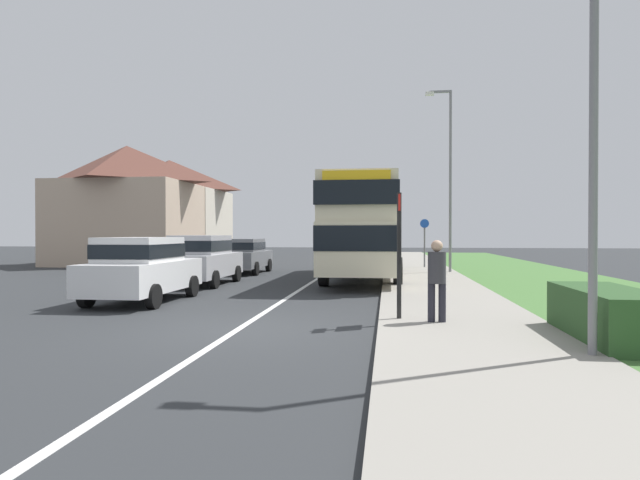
% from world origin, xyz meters
% --- Properties ---
extents(ground_plane, '(120.00, 120.00, 0.00)m').
position_xyz_m(ground_plane, '(0.00, 0.00, 0.00)').
color(ground_plane, '#2D3033').
extents(lane_marking_centre, '(0.14, 60.00, 0.01)m').
position_xyz_m(lane_marking_centre, '(0.00, 8.00, 0.00)').
color(lane_marking_centre, silver).
rests_on(lane_marking_centre, ground_plane).
extents(pavement_near_side, '(3.20, 68.00, 0.12)m').
position_xyz_m(pavement_near_side, '(4.20, 6.00, 0.06)').
color(pavement_near_side, gray).
rests_on(pavement_near_side, ground_plane).
extents(grass_verge_seaward, '(6.00, 68.00, 0.08)m').
position_xyz_m(grass_verge_seaward, '(8.50, 6.00, 0.04)').
color(grass_verge_seaward, '#477538').
rests_on(grass_verge_seaward, ground_plane).
extents(roadside_hedge, '(1.10, 2.88, 0.90)m').
position_xyz_m(roadside_hedge, '(6.30, -0.69, 0.45)').
color(roadside_hedge, '#2D5128').
rests_on(roadside_hedge, ground_plane).
extents(double_decker_bus, '(2.80, 11.29, 3.70)m').
position_xyz_m(double_decker_bus, '(1.86, 11.51, 2.14)').
color(double_decker_bus, beige).
rests_on(double_decker_bus, ground_plane).
extents(parked_car_white, '(1.90, 4.12, 1.70)m').
position_xyz_m(parked_car_white, '(-3.60, 3.56, 0.93)').
color(parked_car_white, silver).
rests_on(parked_car_white, ground_plane).
extents(parked_car_silver, '(1.89, 4.25, 1.73)m').
position_xyz_m(parked_car_silver, '(-3.67, 8.37, 0.94)').
color(parked_car_silver, '#B7B7BC').
rests_on(parked_car_silver, ground_plane).
extents(parked_car_grey, '(1.96, 4.13, 1.56)m').
position_xyz_m(parked_car_grey, '(-3.71, 13.88, 0.87)').
color(parked_car_grey, slate).
rests_on(parked_car_grey, ground_plane).
extents(pedestrian_at_stop, '(0.34, 0.34, 1.67)m').
position_xyz_m(pedestrian_at_stop, '(3.70, 0.56, 0.98)').
color(pedestrian_at_stop, '#23232D').
rests_on(pedestrian_at_stop, ground_plane).
extents(bus_stop_sign, '(0.09, 0.52, 2.60)m').
position_xyz_m(bus_stop_sign, '(3.00, 0.91, 1.54)').
color(bus_stop_sign, black).
rests_on(bus_stop_sign, ground_plane).
extents(cycle_route_sign, '(0.44, 0.08, 2.52)m').
position_xyz_m(cycle_route_sign, '(4.60, 17.62, 1.43)').
color(cycle_route_sign, slate).
rests_on(cycle_route_sign, ground_plane).
extents(street_lamp_near, '(1.14, 0.20, 6.69)m').
position_xyz_m(street_lamp_near, '(5.47, -1.99, 3.88)').
color(street_lamp_near, slate).
rests_on(street_lamp_near, ground_plane).
extents(street_lamp_mid, '(1.14, 0.20, 8.06)m').
position_xyz_m(street_lamp_mid, '(5.40, 14.36, 4.59)').
color(street_lamp_mid, slate).
rests_on(street_lamp_mid, ground_plane).
extents(house_terrace_far_side, '(7.24, 12.13, 6.87)m').
position_xyz_m(house_terrace_far_side, '(-12.19, 22.78, 3.43)').
color(house_terrace_far_side, '#C1A88E').
rests_on(house_terrace_far_side, ground_plane).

